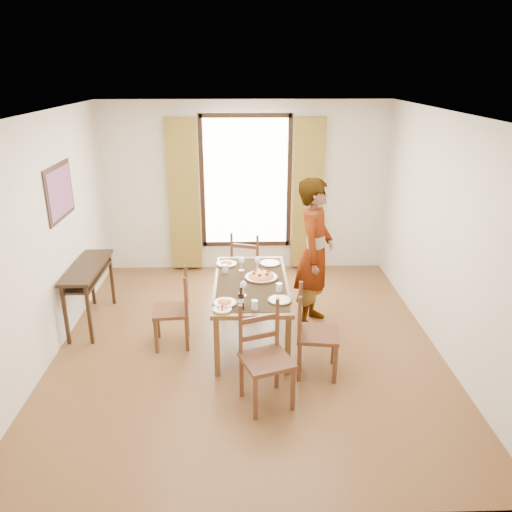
{
  "coord_description": "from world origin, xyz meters",
  "views": [
    {
      "loc": [
        -0.04,
        -5.3,
        3.14
      ],
      "look_at": [
        0.11,
        0.36,
        1.0
      ],
      "focal_mm": 35.0,
      "sensor_mm": 36.0,
      "label": 1
    }
  ],
  "objects_px": {
    "pasta_platter": "(261,274)",
    "console_table": "(88,274)",
    "dining_table": "(251,287)",
    "man": "(315,254)"
  },
  "relations": [
    {
      "from": "man",
      "to": "pasta_platter",
      "type": "relative_size",
      "value": 4.8
    },
    {
      "from": "dining_table",
      "to": "pasta_platter",
      "type": "relative_size",
      "value": 4.29
    },
    {
      "from": "man",
      "to": "pasta_platter",
      "type": "distance_m",
      "value": 0.75
    },
    {
      "from": "pasta_platter",
      "to": "console_table",
      "type": "bearing_deg",
      "value": 170.65
    },
    {
      "from": "console_table",
      "to": "pasta_platter",
      "type": "distance_m",
      "value": 2.23
    },
    {
      "from": "console_table",
      "to": "man",
      "type": "distance_m",
      "value": 2.89
    },
    {
      "from": "console_table",
      "to": "pasta_platter",
      "type": "height_order",
      "value": "pasta_platter"
    },
    {
      "from": "console_table",
      "to": "dining_table",
      "type": "bearing_deg",
      "value": -12.67
    },
    {
      "from": "dining_table",
      "to": "man",
      "type": "bearing_deg",
      "value": 25.8
    },
    {
      "from": "console_table",
      "to": "pasta_platter",
      "type": "relative_size",
      "value": 3.0
    }
  ]
}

